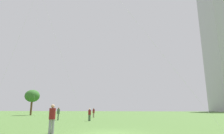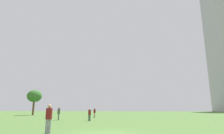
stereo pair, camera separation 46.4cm
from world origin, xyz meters
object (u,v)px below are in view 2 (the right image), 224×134
at_px(park_tree_1, 34,96).
at_px(distant_highrise_0, 223,45).
at_px(person_standing_4, 59,113).
at_px(person_standing_0, 90,114).
at_px(person_standing_2, 95,112).
at_px(person_standing_1, 49,116).

height_order(park_tree_1, distant_highrise_0, distant_highrise_0).
xyz_separation_m(park_tree_1, distant_highrise_0, (79.17, 96.12, 41.31)).
bearing_deg(person_standing_4, distant_highrise_0, -51.57).
xyz_separation_m(person_standing_0, distant_highrise_0, (56.03, 115.70, 45.33)).
bearing_deg(person_standing_0, person_standing_2, 104.25).
distance_m(person_standing_4, distant_highrise_0, 138.05).
bearing_deg(distant_highrise_0, person_standing_1, -126.12).
distance_m(person_standing_0, person_standing_1, 13.61).
bearing_deg(person_standing_4, person_standing_1, -176.91).
xyz_separation_m(person_standing_0, park_tree_1, (-23.14, 19.58, 4.02)).
xyz_separation_m(person_standing_1, person_standing_2, (-4.71, 23.23, -0.06)).
relative_size(person_standing_0, person_standing_2, 0.96).
xyz_separation_m(person_standing_2, person_standing_4, (-2.27, -9.41, 0.03)).
bearing_deg(distant_highrise_0, person_standing_0, -129.29).
height_order(person_standing_1, park_tree_1, park_tree_1).
xyz_separation_m(person_standing_0, person_standing_2, (-2.61, 9.79, 0.04)).
xyz_separation_m(person_standing_0, person_standing_1, (2.10, -13.45, 0.11)).
xyz_separation_m(person_standing_2, distant_highrise_0, (58.64, 105.92, 45.28)).
distance_m(person_standing_2, park_tree_1, 23.09).
height_order(person_standing_0, park_tree_1, park_tree_1).
bearing_deg(park_tree_1, person_standing_0, -40.24).
bearing_deg(person_standing_0, person_standing_1, -81.79).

